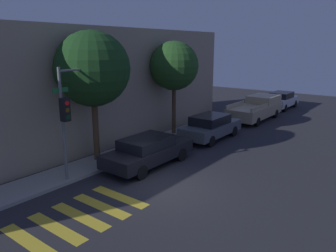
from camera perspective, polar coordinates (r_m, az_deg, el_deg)
The scene contains 11 objects.
ground_plane at distance 13.11m, azimuth -0.74°, elevation -10.68°, with size 60.00×60.00×0.00m, color #28282D.
sidewalk at distance 15.77m, azimuth -12.57°, elevation -6.42°, with size 26.00×1.79×0.14m, color gray.
building_row at distance 18.50m, azimuth -21.73°, elevation 5.90°, with size 26.00×6.00×6.39m, color gray.
crosswalk at distance 11.49m, azimuth -15.10°, elevation -14.93°, with size 4.03×2.60×0.00m.
traffic_light_pole at distance 13.46m, azimuth -16.47°, elevation 3.73°, with size 2.15×0.56×4.66m.
sedan_near_corner at distance 15.17m, azimuth -3.48°, elevation -4.28°, with size 4.64×1.87×1.37m.
sedan_middle at distance 19.61m, azimuth 7.44°, elevation -0.08°, with size 4.44×1.86×1.45m.
pickup_truck at distance 25.59m, azimuth 15.20°, elevation 3.04°, with size 5.71×2.12×1.67m.
sedan_far_end at distance 30.66m, azimuth 19.16°, elevation 4.32°, with size 4.31×1.75×1.46m.
tree_near_corner at distance 15.29m, azimuth -13.02°, elevation 9.62°, with size 3.41×3.41×6.13m.
tree_midblock at distance 19.78m, azimuth 1.06°, elevation 10.39°, with size 2.91×2.91×5.73m.
Camera 1 is at (-9.34, -7.41, 5.45)m, focal length 35.00 mm.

